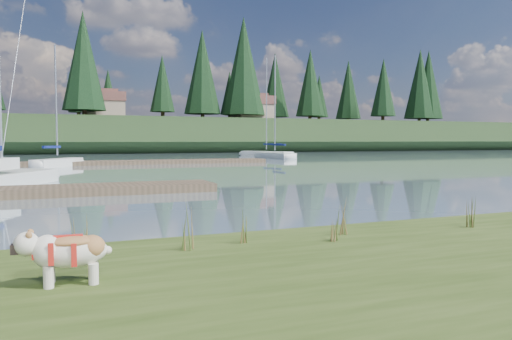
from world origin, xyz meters
name	(u,v)px	position (x,y,z in m)	size (l,w,h in m)	color
ground	(74,165)	(0.00, 30.00, 0.00)	(200.00, 200.00, 0.00)	gray
ridge	(62,136)	(0.00, 73.00, 2.50)	(200.00, 20.00, 5.00)	#1D2F17
bulldog	(68,250)	(-1.39, -3.59, 0.71)	(0.96, 0.45, 0.58)	silver
sailboat_main	(1,177)	(-3.40, 12.88, 0.42)	(5.23, 8.55, 12.47)	silver
dock_far	(102,163)	(2.00, 30.00, 0.15)	(26.00, 2.20, 0.30)	#4C3D2C
sailboat_bg_2	(61,162)	(-0.88, 28.80, 0.34)	(3.94, 5.24, 8.61)	silver
sailboat_bg_4	(272,155)	(19.72, 38.17, 0.33)	(1.96, 7.21, 10.60)	silver
sailboat_bg_5	(262,153)	(21.26, 44.38, 0.32)	(4.37, 8.02, 11.43)	silver
weed_0	(188,228)	(0.20, -2.45, 0.65)	(0.17, 0.14, 0.72)	#475B23
weed_1	(245,228)	(1.09, -2.33, 0.57)	(0.17, 0.14, 0.52)	#475B23
weed_2	(344,219)	(2.79, -2.36, 0.61)	(0.17, 0.14, 0.61)	#475B23
weed_3	(80,237)	(-1.20, -2.26, 0.59)	(0.17, 0.14, 0.58)	#475B23
weed_4	(335,229)	(2.39, -2.73, 0.53)	(0.17, 0.14, 0.42)	#475B23
weed_5	(469,211)	(5.19, -2.58, 0.63)	(0.17, 0.14, 0.68)	#475B23
mud_lip	(161,257)	(0.00, -1.60, 0.07)	(60.00, 0.50, 0.14)	#33281C
conifer_4	(84,61)	(3.00, 66.00, 13.09)	(6.16, 6.16, 15.10)	#382619
conifer_5	(162,83)	(15.00, 70.00, 10.83)	(3.96, 3.96, 10.35)	#382619
conifer_6	(244,66)	(28.00, 68.00, 13.99)	(7.04, 7.04, 17.00)	#382619
conifer_7	(310,83)	(42.00, 71.00, 12.19)	(5.28, 5.28, 13.20)	#382619
conifer_8	(383,87)	(55.00, 67.00, 11.51)	(4.62, 4.62, 11.77)	#382619
conifer_9	(428,85)	(68.00, 70.00, 12.87)	(5.94, 5.94, 14.62)	#382619
house_1	(103,105)	(6.00, 71.00, 7.31)	(6.30, 5.30, 4.65)	gray
house_2	(253,108)	(30.00, 69.00, 7.31)	(6.30, 5.30, 4.65)	gray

